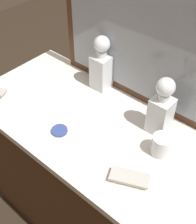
{
  "coord_description": "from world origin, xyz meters",
  "views": [
    {
      "loc": [
        0.59,
        -0.68,
        1.77
      ],
      "look_at": [
        0.0,
        0.0,
        0.93
      ],
      "focal_mm": 47.91,
      "sensor_mm": 36.0,
      "label": 1
    }
  ],
  "objects_px": {
    "crystal_decanter_far_left": "(102,68)",
    "crystal_tumbler_rear": "(161,146)",
    "porcelain_dish": "(59,131)",
    "crystal_decanter_left": "(161,111)",
    "silver_brush_far_right": "(129,178)"
  },
  "relations": [
    {
      "from": "crystal_decanter_far_left",
      "to": "porcelain_dish",
      "type": "relative_size",
      "value": 3.98
    },
    {
      "from": "crystal_decanter_far_left",
      "to": "crystal_decanter_left",
      "type": "xyz_separation_m",
      "value": [
        0.37,
        -0.07,
        -0.0
      ]
    },
    {
      "from": "crystal_decanter_left",
      "to": "silver_brush_far_right",
      "type": "distance_m",
      "value": 0.31
    },
    {
      "from": "silver_brush_far_right",
      "to": "crystal_decanter_left",
      "type": "bearing_deg",
      "value": 102.32
    },
    {
      "from": "crystal_tumbler_rear",
      "to": "porcelain_dish",
      "type": "xyz_separation_m",
      "value": [
        -0.38,
        -0.18,
        -0.03
      ]
    },
    {
      "from": "crystal_decanter_left",
      "to": "crystal_decanter_far_left",
      "type": "bearing_deg",
      "value": 169.65
    },
    {
      "from": "crystal_decanter_far_left",
      "to": "crystal_tumbler_rear",
      "type": "relative_size",
      "value": 3.2
    },
    {
      "from": "crystal_decanter_left",
      "to": "porcelain_dish",
      "type": "relative_size",
      "value": 3.82
    },
    {
      "from": "silver_brush_far_right",
      "to": "porcelain_dish",
      "type": "distance_m",
      "value": 0.36
    },
    {
      "from": "crystal_tumbler_rear",
      "to": "porcelain_dish",
      "type": "distance_m",
      "value": 0.42
    },
    {
      "from": "crystal_tumbler_rear",
      "to": "porcelain_dish",
      "type": "height_order",
      "value": "crystal_tumbler_rear"
    },
    {
      "from": "crystal_decanter_left",
      "to": "silver_brush_far_right",
      "type": "bearing_deg",
      "value": -77.68
    },
    {
      "from": "crystal_decanter_left",
      "to": "silver_brush_far_right",
      "type": "relative_size",
      "value": 1.71
    },
    {
      "from": "porcelain_dish",
      "to": "crystal_decanter_left",
      "type": "bearing_deg",
      "value": 42.93
    },
    {
      "from": "crystal_decanter_far_left",
      "to": "silver_brush_far_right",
      "type": "relative_size",
      "value": 1.78
    }
  ]
}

